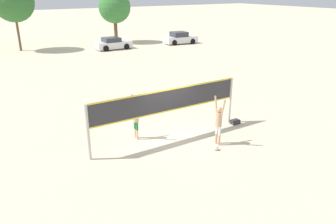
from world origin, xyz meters
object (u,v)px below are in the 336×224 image
Objects in this scene: gear_bag at (235,122)px; player_spiker at (219,120)px; player_blocker at (136,116)px; volleyball at (216,148)px; parked_car_near at (180,38)px; volleyball_net at (168,105)px; parked_car_mid at (113,44)px; tree_left_cluster at (13,2)px; tree_right_cluster at (115,7)px.

player_spiker is at bearing -149.85° from gear_bag.
player_blocker is (-2.83, 2.47, -0.06)m from player_spiker.
parked_car_near reaches higher than volleyball.
volleyball_net reaches higher than parked_car_mid.
tree_left_cluster reaches higher than tree_right_cluster.
volleyball_net is at bearing 174.74° from gear_bag.
volleyball_net is at bearing -108.97° from tree_right_cluster.
volleyball_net is 3.46× the size of player_spiker.
player_blocker reaches higher than parked_car_near.
parked_car_near is at bearing 141.76° from player_blocker.
gear_bag is at bearing 77.65° from player_blocker.
tree_right_cluster is at bearing 158.16° from player_blocker.
volleyball_net is 27.63m from parked_car_near.
volleyball_net reaches higher than gear_bag.
volleyball_net is 2.86m from volleyball.
tree_right_cluster is at bearing 62.57° from parked_car_mid.
tree_right_cluster is at bearing 71.03° from volleyball_net.
tree_right_cluster reaches higher than parked_car_near.
volleyball_net is 24.49m from parked_car_mid.
volleyball_net is at bearing 42.70° from player_spiker.
player_blocker is 27.75m from parked_car_near.
tree_right_cluster is at bearing 148.46° from parked_car_near.
tree_right_cluster is (11.34, -0.40, -0.85)m from tree_left_cluster.
volleyball_net is 1.21× the size of tree_right_cluster.
player_blocker is at bearing -109.76° from parked_car_mid.
player_blocker is 0.52× the size of parked_car_mid.
gear_bag is at bearing -78.51° from tree_left_cluster.
volleyball is at bearing -84.29° from tree_left_cluster.
parked_car_near is 8.94m from tree_right_cluster.
parked_car_near is (14.78, 24.67, 0.54)m from volleyball.
player_spiker is 28.19m from parked_car_near.
player_spiker is 30.12m from tree_left_cluster.
parked_car_mid reaches higher than gear_bag.
tree_right_cluster reaches higher than player_blocker.
player_blocker reaches higher than volleyball.
volleyball is at bearing -147.47° from gear_bag.
tree_left_cluster is at bearing -178.71° from player_blocker.
player_blocker is 0.33× the size of tree_right_cluster.
volleyball_net is 1.58m from player_blocker.
tree_right_cluster reaches higher than gear_bag.
parked_car_near is at bearing -16.85° from tree_left_cluster.
parked_car_near is at bearing -4.53° from parked_car_mid.
parked_car_near is 1.06× the size of parked_car_mid.
parked_car_near reaches higher than parked_car_mid.
volleyball is 26.21m from parked_car_mid.
volleyball_net reaches higher than volleyball.
volleyball is 28.77m from parked_car_near.
volleyball_net reaches higher than player_blocker.
parked_car_near reaches higher than gear_bag.
player_blocker reaches higher than parked_car_mid.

